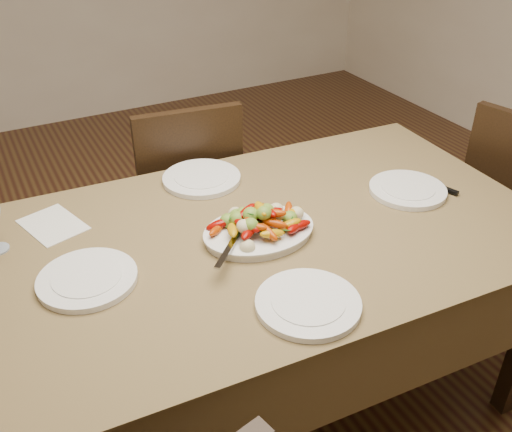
{
  "coord_description": "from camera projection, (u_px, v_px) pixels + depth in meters",
  "views": [
    {
      "loc": [
        -0.78,
        -1.36,
        1.74
      ],
      "look_at": [
        -0.1,
        -0.08,
        0.82
      ],
      "focal_mm": 40.0,
      "sensor_mm": 36.0,
      "label": 1
    }
  ],
  "objects": [
    {
      "name": "floor",
      "position": [
        268.0,
        376.0,
        2.26
      ],
      "size": [
        6.0,
        6.0,
        0.0
      ],
      "primitive_type": "plane",
      "color": "#402613",
      "rests_on": "ground"
    },
    {
      "name": "dining_table",
      "position": [
        256.0,
        324.0,
        1.96
      ],
      "size": [
        1.89,
        1.14,
        0.76
      ],
      "primitive_type": "cube",
      "rotation": [
        0.0,
        0.0,
        -0.05
      ],
      "color": "brown",
      "rests_on": "ground"
    },
    {
      "name": "chair_far",
      "position": [
        183.0,
        197.0,
        2.5
      ],
      "size": [
        0.47,
        0.47,
        0.95
      ],
      "primitive_type": null,
      "rotation": [
        0.0,
        0.0,
        3.02
      ],
      "color": "black",
      "rests_on": "ground"
    },
    {
      "name": "serving_platter",
      "position": [
        259.0,
        233.0,
        1.73
      ],
      "size": [
        0.35,
        0.27,
        0.02
      ],
      "primitive_type": "ellipsoid",
      "rotation": [
        0.0,
        0.0,
        -0.05
      ],
      "color": "white",
      "rests_on": "dining_table"
    },
    {
      "name": "roasted_vegetables",
      "position": [
        259.0,
        218.0,
        1.7
      ],
      "size": [
        0.28,
        0.2,
        0.09
      ],
      "primitive_type": null,
      "rotation": [
        0.0,
        0.0,
        -0.05
      ],
      "color": "#7E0702",
      "rests_on": "serving_platter"
    },
    {
      "name": "serving_spoon",
      "position": [
        244.0,
        235.0,
        1.66
      ],
      "size": [
        0.25,
        0.23,
        0.03
      ],
      "primitive_type": null,
      "rotation": [
        0.0,
        0.0,
        -0.73
      ],
      "color": "#9EA0A8",
      "rests_on": "serving_platter"
    },
    {
      "name": "plate_left",
      "position": [
        87.0,
        279.0,
        1.55
      ],
      "size": [
        0.27,
        0.27,
        0.02
      ],
      "primitive_type": "cylinder",
      "color": "white",
      "rests_on": "dining_table"
    },
    {
      "name": "plate_right",
      "position": [
        408.0,
        190.0,
        1.97
      ],
      "size": [
        0.26,
        0.26,
        0.02
      ],
      "primitive_type": "cylinder",
      "color": "white",
      "rests_on": "dining_table"
    },
    {
      "name": "plate_far",
      "position": [
        202.0,
        179.0,
        2.04
      ],
      "size": [
        0.28,
        0.28,
        0.02
      ],
      "primitive_type": "cylinder",
      "color": "white",
      "rests_on": "dining_table"
    },
    {
      "name": "plate_near",
      "position": [
        308.0,
        304.0,
        1.47
      ],
      "size": [
        0.27,
        0.27,
        0.02
      ],
      "primitive_type": "cylinder",
      "color": "white",
      "rests_on": "dining_table"
    },
    {
      "name": "menu_card",
      "position": [
        53.0,
        225.0,
        1.79
      ],
      "size": [
        0.2,
        0.24,
        0.0
      ],
      "primitive_type": "cube",
      "rotation": [
        0.0,
        0.0,
        0.3
      ],
      "color": "silver",
      "rests_on": "dining_table"
    },
    {
      "name": "table_knife",
      "position": [
        437.0,
        185.0,
        2.01
      ],
      "size": [
        0.08,
        0.2,
        0.01
      ],
      "primitive_type": null,
      "rotation": [
        0.0,
        0.0,
        0.31
      ],
      "color": "#9EA0A8",
      "rests_on": "dining_table"
    }
  ]
}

